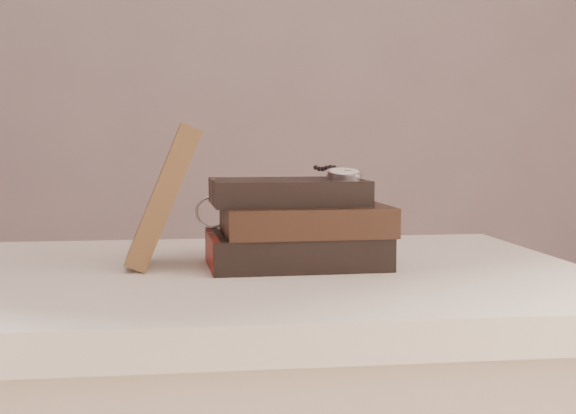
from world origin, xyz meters
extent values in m
cube|color=white|center=(0.00, 0.35, 0.73)|extent=(1.00, 0.60, 0.04)
cube|color=white|center=(0.00, 0.35, 0.67)|extent=(0.88, 0.49, 0.08)
cube|color=black|center=(0.14, 0.37, 0.77)|extent=(0.22, 0.16, 0.04)
cube|color=#F0DDC4|center=(0.14, 0.37, 0.77)|extent=(0.22, 0.15, 0.03)
cube|color=gold|center=(0.03, 0.38, 0.77)|extent=(0.01, 0.01, 0.04)
cube|color=maroon|center=(0.03, 0.36, 0.77)|extent=(0.01, 0.14, 0.04)
cube|color=black|center=(0.15, 0.36, 0.81)|extent=(0.21, 0.15, 0.04)
cube|color=#F0DDC4|center=(0.15, 0.36, 0.81)|extent=(0.20, 0.14, 0.03)
cube|color=gold|center=(0.05, 0.38, 0.81)|extent=(0.01, 0.01, 0.04)
cube|color=black|center=(0.13, 0.37, 0.84)|extent=(0.20, 0.14, 0.03)
cube|color=#F0DDC4|center=(0.13, 0.37, 0.84)|extent=(0.19, 0.13, 0.02)
cube|color=gold|center=(0.04, 0.39, 0.84)|extent=(0.01, 0.01, 0.03)
cube|color=#47301B|center=(-0.03, 0.39, 0.84)|extent=(0.10, 0.12, 0.18)
cylinder|color=silver|center=(0.20, 0.35, 0.87)|extent=(0.05, 0.05, 0.02)
cylinder|color=white|center=(0.20, 0.35, 0.87)|extent=(0.04, 0.04, 0.01)
torus|color=silver|center=(0.20, 0.35, 0.87)|extent=(0.04, 0.04, 0.01)
cylinder|color=silver|center=(0.20, 0.38, 0.87)|extent=(0.01, 0.01, 0.01)
cube|color=black|center=(0.20, 0.36, 0.87)|extent=(0.00, 0.01, 0.00)
cube|color=black|center=(0.20, 0.35, 0.87)|extent=(0.01, 0.00, 0.00)
sphere|color=black|center=(0.20, 0.39, 0.87)|extent=(0.01, 0.01, 0.01)
sphere|color=black|center=(0.20, 0.40, 0.87)|extent=(0.01, 0.01, 0.01)
sphere|color=black|center=(0.19, 0.42, 0.87)|extent=(0.01, 0.01, 0.01)
sphere|color=black|center=(0.19, 0.43, 0.87)|extent=(0.01, 0.01, 0.01)
sphere|color=black|center=(0.19, 0.44, 0.87)|extent=(0.01, 0.01, 0.01)
sphere|color=black|center=(0.19, 0.46, 0.87)|extent=(0.01, 0.01, 0.01)
sphere|color=black|center=(0.18, 0.47, 0.87)|extent=(0.01, 0.01, 0.01)
torus|color=silver|center=(0.04, 0.43, 0.81)|extent=(0.04, 0.01, 0.04)
torus|color=silver|center=(0.08, 0.43, 0.81)|extent=(0.04, 0.01, 0.04)
cylinder|color=silver|center=(0.06, 0.43, 0.82)|extent=(0.01, 0.00, 0.00)
cylinder|color=silver|center=(0.01, 0.48, 0.81)|extent=(0.01, 0.10, 0.02)
cylinder|color=silver|center=(0.10, 0.48, 0.81)|extent=(0.01, 0.10, 0.02)
camera|label=1|loc=(-0.01, -0.63, 0.91)|focal=49.71mm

